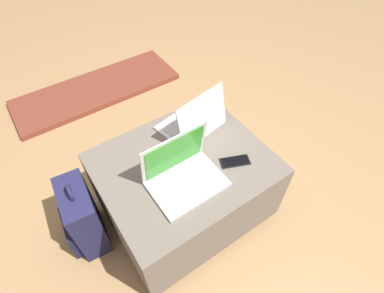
# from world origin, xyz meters

# --- Properties ---
(ground_plane) EXTENTS (14.00, 14.00, 0.00)m
(ground_plane) POSITION_xyz_m (0.00, 0.00, 0.00)
(ground_plane) COLOR tan
(ottoman) EXTENTS (0.86, 0.72, 0.47)m
(ottoman) POSITION_xyz_m (0.00, 0.00, 0.24)
(ottoman) COLOR #3D3832
(ottoman) RESTS_ON ground_plane
(laptop_near) EXTENTS (0.35, 0.25, 0.26)m
(laptop_near) POSITION_xyz_m (-0.06, -0.09, 0.52)
(laptop_near) COLOR silver
(laptop_near) RESTS_ON ottoman
(laptop_far) EXTENTS (0.37, 0.31, 0.26)m
(laptop_far) POSITION_xyz_m (0.18, 0.17, 0.52)
(laptop_far) COLOR silver
(laptop_far) RESTS_ON ottoman
(cell_phone) EXTENTS (0.16, 0.12, 0.01)m
(cell_phone) POSITION_xyz_m (0.22, -0.15, 0.47)
(cell_phone) COLOR black
(cell_phone) RESTS_ON ottoman
(backpack) EXTENTS (0.21, 0.31, 0.51)m
(backpack) POSITION_xyz_m (-0.55, 0.16, 0.21)
(backpack) COLOR #23234C
(backpack) RESTS_ON ground_plane
(fireplace_hearth) EXTENTS (1.40, 0.50, 0.04)m
(fireplace_hearth) POSITION_xyz_m (0.00, 1.41, 0.02)
(fireplace_hearth) COLOR brown
(fireplace_hearth) RESTS_ON ground_plane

